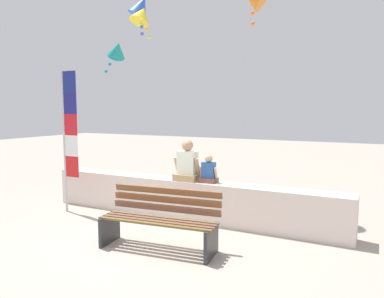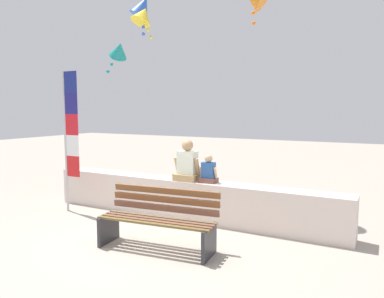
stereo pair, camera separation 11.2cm
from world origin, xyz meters
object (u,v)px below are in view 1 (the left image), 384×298
Objects in this scene: flag_banner at (68,132)px; kite_blue at (141,6)px; person_child at (209,171)px; kite_teal at (117,50)px; person_adult at (187,164)px; kite_yellow at (142,15)px; park_bench at (160,221)px.

kite_blue reaches higher than flag_banner.
kite_teal is (-3.11, 1.34, 2.59)m from person_child.
person_adult is 3.87m from kite_yellow.
kite_teal is (-0.33, 2.01, 1.90)m from flag_banner.
flag_banner reaches higher than person_child.
kite_blue is at bearing 144.77° from person_adult.
kite_teal is at bearing 169.87° from kite_yellow.
person_adult is at bearing -26.63° from kite_teal.
kite_blue reaches higher than person_child.
person_adult is 4.22m from kite_blue.
park_bench is 5.18m from kite_teal.
flag_banner is at bearing -166.31° from person_child.
kite_blue is at bearing 80.07° from flag_banner.
flag_banner is at bearing -163.86° from person_adult.
kite_blue reaches higher than park_bench.
person_child is (0.11, 1.52, 0.53)m from park_bench.
park_bench is 1.61m from person_child.
person_adult is at bearing -179.96° from person_child.
person_child is 4.17m from kite_yellow.
kite_yellow is 0.37m from kite_blue.
kite_yellow is 1.12m from kite_teal.
flag_banner is 3.25m from kite_yellow.
person_adult reaches higher than park_bench.
kite_yellow is 0.79× the size of kite_blue.
kite_teal is at bearing 136.44° from park_bench.
kite_teal is at bearing 153.37° from person_adult.
kite_yellow is at bearing 74.31° from flag_banner.
kite_blue is at bearing 127.20° from kite_yellow.
kite_teal is (-0.69, -0.06, -0.97)m from kite_blue.
flag_banner is at bearing 162.58° from park_bench.
person_child is at bearing 85.96° from park_bench.
flag_banner is 3.56m from kite_blue.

